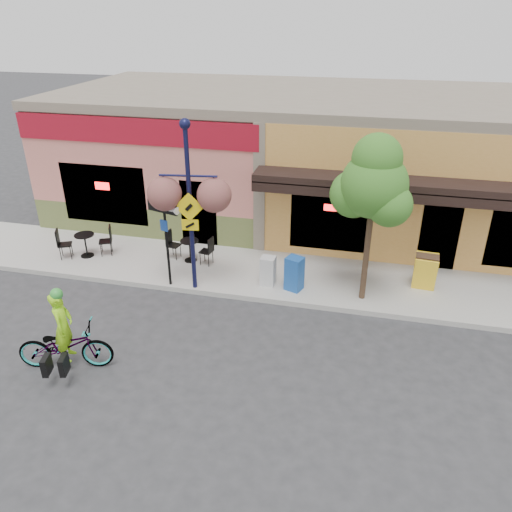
{
  "coord_description": "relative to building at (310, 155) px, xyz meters",
  "views": [
    {
      "loc": [
        2.21,
        -10.74,
        7.21
      ],
      "look_at": [
        -0.42,
        0.5,
        1.4
      ],
      "focal_mm": 35.0,
      "sensor_mm": 36.0,
      "label": 1
    }
  ],
  "objects": [
    {
      "name": "lamp_post",
      "position": [
        -2.21,
        -6.85,
        0.24
      ],
      "size": [
        1.56,
        0.8,
        4.67
      ],
      "primitive_type": null,
      "rotation": [
        0.0,
        0.0,
        0.14
      ],
      "color": "#121338",
      "rests_on": "sidewalk"
    },
    {
      "name": "building",
      "position": [
        0.0,
        0.0,
        0.0
      ],
      "size": [
        18.2,
        8.2,
        4.5
      ],
      "primitive_type": null,
      "color": "#C66D62",
      "rests_on": "ground"
    },
    {
      "name": "sandwich_board",
      "position": [
        3.98,
        -5.64,
        -1.6
      ],
      "size": [
        0.64,
        0.49,
        1.01
      ],
      "primitive_type": null,
      "rotation": [
        0.0,
        0.0,
        -0.09
      ],
      "color": "yellow",
      "rests_on": "sidewalk"
    },
    {
      "name": "one_way_sign",
      "position": [
        -2.95,
        -6.85,
        -0.85
      ],
      "size": [
        0.98,
        0.47,
        2.5
      ],
      "primitive_type": null,
      "rotation": [
        0.0,
        0.0,
        -0.28
      ],
      "color": "black",
      "rests_on": "sidewalk"
    },
    {
      "name": "ground",
      "position": [
        0.0,
        -7.5,
        -2.25
      ],
      "size": [
        90.0,
        90.0,
        0.0
      ],
      "primitive_type": "plane",
      "color": "#2D2D30",
      "rests_on": "ground"
    },
    {
      "name": "sidewalk",
      "position": [
        0.0,
        -5.5,
        -2.17
      ],
      "size": [
        24.0,
        3.0,
        0.15
      ],
      "primitive_type": "cube",
      "color": "#9E9B93",
      "rests_on": "ground"
    },
    {
      "name": "newspaper_box_blue",
      "position": [
        0.5,
        -6.33,
        -1.61
      ],
      "size": [
        0.55,
        0.52,
        0.97
      ],
      "primitive_type": null,
      "rotation": [
        0.0,
        0.0,
        -0.37
      ],
      "color": "#1A4D9F",
      "rests_on": "sidewalk"
    },
    {
      "name": "newspaper_box_grey",
      "position": [
        -0.26,
        -6.23,
        -1.68
      ],
      "size": [
        0.42,
        0.38,
        0.85
      ],
      "primitive_type": null,
      "rotation": [
        0.0,
        0.0,
        -0.06
      ],
      "color": "#BBBBBB",
      "rests_on": "sidewalk"
    },
    {
      "name": "street_tree",
      "position": [
        2.37,
        -6.35,
        0.15
      ],
      "size": [
        2.0,
        2.0,
        4.49
      ],
      "primitive_type": null,
      "rotation": [
        0.0,
        0.0,
        -0.15
      ],
      "color": "#3D7A26",
      "rests_on": "sidewalk"
    },
    {
      "name": "bicycle",
      "position": [
        -3.88,
        -10.57,
        -1.71
      ],
      "size": [
        2.18,
        1.21,
        1.09
      ],
      "primitive_type": "imported",
      "rotation": [
        0.0,
        0.0,
        1.82
      ],
      "color": "maroon",
      "rests_on": "ground"
    },
    {
      "name": "cyclist_rider",
      "position": [
        -3.83,
        -10.57,
        -1.43
      ],
      "size": [
        0.53,
        0.68,
        1.64
      ],
      "primitive_type": "imported",
      "rotation": [
        0.0,
        0.0,
        1.82
      ],
      "color": "#98E818",
      "rests_on": "ground"
    },
    {
      "name": "curb",
      "position": [
        0.0,
        -6.95,
        -2.17
      ],
      "size": [
        24.0,
        0.12,
        0.15
      ],
      "primitive_type": "cube",
      "color": "#A8A59E",
      "rests_on": "ground"
    },
    {
      "name": "cafe_set_left",
      "position": [
        -6.17,
        -5.79,
        -1.62
      ],
      "size": [
        1.8,
        1.41,
        0.97
      ],
      "primitive_type": null,
      "rotation": [
        0.0,
        0.0,
        0.43
      ],
      "color": "black",
      "rests_on": "sidewalk"
    },
    {
      "name": "cafe_set_right",
      "position": [
        -2.89,
        -5.35,
        -1.65
      ],
      "size": [
        1.6,
        0.98,
        0.9
      ],
      "primitive_type": null,
      "rotation": [
        0.0,
        0.0,
        -0.16
      ],
      "color": "black",
      "rests_on": "sidewalk"
    }
  ]
}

